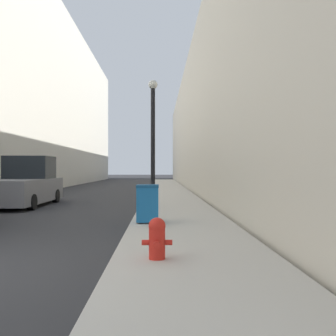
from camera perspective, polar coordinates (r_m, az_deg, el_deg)
name	(u,v)px	position (r m, az deg, el deg)	size (l,w,h in m)	color
sidewalk_right	(170,194)	(23.73, 0.25, -3.96)	(2.93, 60.00, 0.13)	#B7B2A8
building_right_stone	(256,127)	(32.91, 13.22, 6.14)	(12.00, 60.00, 10.49)	beige
fire_hydrant	(157,237)	(6.40, -1.68, -10.50)	(0.52, 0.40, 0.70)	red
trash_bin	(148,203)	(10.67, -3.12, -5.34)	(0.63, 0.69, 1.07)	#19609E
lamppost	(153,140)	(15.45, -2.31, 4.33)	(0.37, 0.37, 5.18)	black
pickup_truck	(24,185)	(18.06, -21.07, -2.46)	(2.25, 5.54, 2.24)	slate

